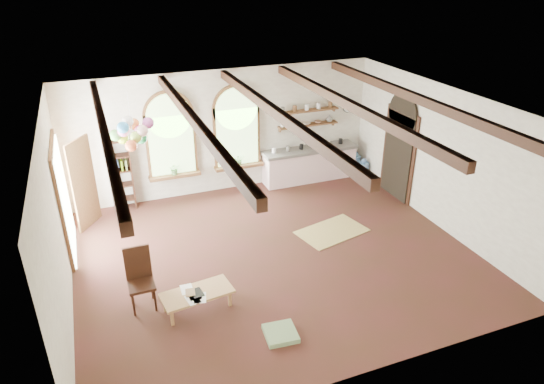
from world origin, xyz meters
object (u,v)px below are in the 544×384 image
side_chair (142,291)px  balloon_cluster (132,132)px  kitchen_counter (309,164)px  coffee_table (197,294)px

side_chair → balloon_cluster: 3.46m
kitchen_counter → balloon_cluster: 5.18m
balloon_cluster → coffee_table: bearing=-81.3°
coffee_table → balloon_cluster: balloon_cluster is taller
coffee_table → side_chair: size_ratio=1.14×
kitchen_counter → balloon_cluster: (-4.70, -1.13, 1.87)m
side_chair → balloon_cluster: bearing=81.8°
coffee_table → balloon_cluster: (-0.49, 3.19, 2.04)m
side_chair → kitchen_counter: bearing=37.4°
kitchen_counter → side_chair: 6.42m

